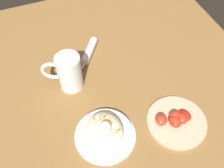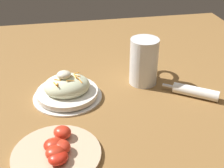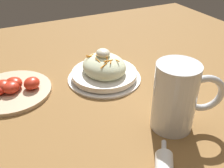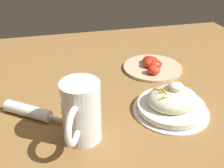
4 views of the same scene
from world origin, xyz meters
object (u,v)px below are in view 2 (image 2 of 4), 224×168
at_px(beer_mug, 144,64).
at_px(napkin_roll, 195,92).
at_px(salad_plate, 67,90).
at_px(tomato_plate, 57,151).

xyz_separation_m(beer_mug, napkin_roll, (-0.13, 0.12, -0.05)).
distance_m(salad_plate, napkin_roll, 0.40).
height_order(beer_mug, napkin_roll, beer_mug).
xyz_separation_m(napkin_roll, tomato_plate, (0.43, 0.19, -0.00)).
bearing_deg(tomato_plate, beer_mug, -134.42).
height_order(beer_mug, tomato_plate, beer_mug).
xyz_separation_m(salad_plate, tomato_plate, (0.04, 0.25, -0.01)).
bearing_deg(napkin_roll, beer_mug, -42.01).
distance_m(beer_mug, tomato_plate, 0.43).
xyz_separation_m(salad_plate, napkin_roll, (-0.39, 0.07, -0.01)).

